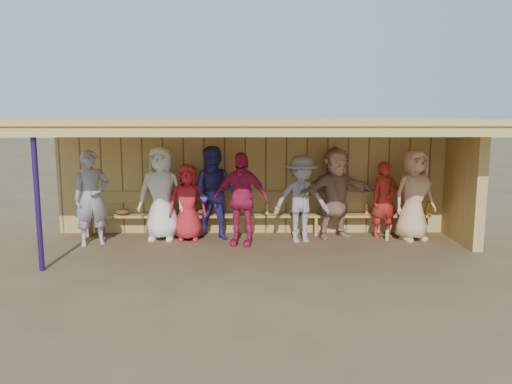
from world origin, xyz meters
TOP-DOWN VIEW (x-y plane):
  - ground at (0.00, 0.00)m, footprint 90.00×90.00m
  - player_a at (-3.26, 0.28)m, footprint 0.82×0.69m
  - player_b at (-1.95, 0.69)m, footprint 1.00×0.69m
  - player_c at (-0.85, 0.70)m, footprint 1.07×0.91m
  - player_d at (-0.30, 0.24)m, footprint 1.16×0.68m
  - player_e at (0.92, 0.46)m, footprint 1.24×0.83m
  - player_f at (1.67, 0.81)m, footprint 1.87×1.19m
  - player_g at (2.71, 0.81)m, footprint 0.66×0.50m
  - player_h at (3.26, 0.60)m, footprint 1.06×0.85m
  - player_extra at (-1.40, 0.62)m, footprint 0.79×0.53m
  - dugout_structure at (0.39, 0.69)m, footprint 8.80×3.20m
  - bench at (0.00, 1.12)m, footprint 7.60×0.34m
  - dugout_equipment at (-0.31, 0.99)m, footprint 6.64×0.62m

SIDE VIEW (x-z plane):
  - ground at x=0.00m, z-range 0.00..0.00m
  - dugout_equipment at x=-0.31m, z-range 0.09..0.89m
  - bench at x=0.00m, z-range 0.06..0.99m
  - player_extra at x=-1.40m, z-range 0.00..1.58m
  - player_g at x=2.71m, z-range 0.00..1.60m
  - player_e at x=0.92m, z-range 0.00..1.78m
  - player_d at x=-0.30m, z-range 0.00..1.86m
  - player_h at x=3.26m, z-range 0.00..1.88m
  - player_a at x=-3.26m, z-range 0.00..1.90m
  - player_f at x=1.67m, z-range 0.00..1.92m
  - player_c at x=-0.85m, z-range 0.00..1.94m
  - player_b at x=-1.95m, z-range 0.00..1.95m
  - dugout_structure at x=0.39m, z-range 0.44..2.94m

